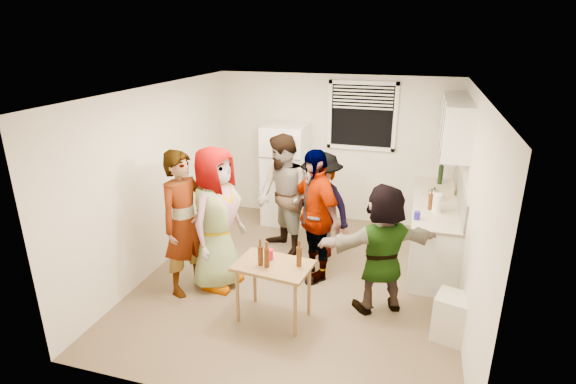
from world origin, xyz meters
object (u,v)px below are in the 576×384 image
(blue_cup, at_px, (417,219))
(guest_stripe, at_px, (190,289))
(trash_bin, at_px, (452,318))
(guest_back_left, at_px, (283,252))
(kettle, at_px, (433,200))
(beer_bottle_table, at_px, (267,267))
(red_cup, at_px, (269,259))
(guest_orange, at_px, (378,307))
(wine_bottle, at_px, (439,184))
(refrigerator, at_px, (286,174))
(guest_back_right, at_px, (320,256))
(guest_grey, at_px, (220,283))
(beer_bottle_counter, at_px, (430,210))
(serving_table, at_px, (274,317))
(guest_black, at_px, (313,276))

(blue_cup, relative_size, guest_stripe, 0.06)
(trash_bin, bearing_deg, guest_back_left, 148.95)
(kettle, distance_m, guest_back_left, 2.32)
(kettle, height_order, guest_back_left, kettle)
(beer_bottle_table, distance_m, red_cup, 0.18)
(red_cup, height_order, guest_orange, red_cup)
(trash_bin, xyz_separation_m, guest_back_left, (-2.32, 1.40, -0.25))
(wine_bottle, xyz_separation_m, blue_cup, (-0.31, -1.56, 0.00))
(guest_back_left, bearing_deg, refrigerator, 149.78)
(guest_stripe, height_order, guest_back_right, guest_back_right)
(refrigerator, relative_size, beer_bottle_table, 7.59)
(kettle, xyz_separation_m, trash_bin, (0.24, -1.88, -0.65))
(beer_bottle_table, xyz_separation_m, guest_stripe, (-1.19, 0.36, -0.70))
(refrigerator, distance_m, kettle, 2.50)
(wine_bottle, xyz_separation_m, guest_grey, (-2.73, -2.33, -0.90))
(beer_bottle_table, height_order, guest_back_right, beer_bottle_table)
(beer_bottle_counter, bearing_deg, serving_table, -134.73)
(trash_bin, height_order, guest_back_left, trash_bin)
(guest_orange, bearing_deg, guest_black, -56.30)
(guest_stripe, bearing_deg, guest_back_left, -12.28)
(trash_bin, height_order, beer_bottle_table, beer_bottle_table)
(guest_grey, bearing_deg, serving_table, -109.79)
(trash_bin, height_order, guest_stripe, trash_bin)
(wine_bottle, xyz_separation_m, trash_bin, (0.14, -2.64, -0.65))
(refrigerator, xyz_separation_m, serving_table, (0.69, -2.79, -0.85))
(wine_bottle, distance_m, guest_orange, 2.55)
(serving_table, distance_m, red_cup, 0.72)
(guest_grey, bearing_deg, blue_cup, -62.91)
(trash_bin, bearing_deg, guest_grey, 173.76)
(wine_bottle, bearing_deg, refrigerator, -178.81)
(kettle, xyz_separation_m, wine_bottle, (0.10, 0.76, -0.00))
(beer_bottle_counter, xyz_separation_m, trash_bin, (0.29, -1.48, -0.65))
(serving_table, distance_m, guest_grey, 1.05)
(trash_bin, xyz_separation_m, beer_bottle_table, (-2.00, -0.28, 0.45))
(red_cup, bearing_deg, guest_orange, 20.21)
(beer_bottle_counter, distance_m, guest_back_left, 2.23)
(beer_bottle_counter, bearing_deg, trash_bin, -78.92)
(beer_bottle_table, bearing_deg, kettle, 50.74)
(kettle, xyz_separation_m, red_cup, (-1.79, -1.98, -0.20))
(red_cup, bearing_deg, beer_bottle_counter, 42.17)
(blue_cup, bearing_deg, guest_stripe, -159.94)
(guest_grey, bearing_deg, trash_bin, -86.76)
(trash_bin, bearing_deg, beer_bottle_table, -172.16)
(guest_black, bearing_deg, kettle, 78.76)
(wine_bottle, xyz_separation_m, red_cup, (-1.89, -2.74, -0.20))
(refrigerator, bearing_deg, blue_cup, -34.51)
(serving_table, bearing_deg, beer_bottle_table, -123.29)
(guest_back_right, bearing_deg, blue_cup, 14.32)
(blue_cup, relative_size, guest_grey, 0.06)
(refrigerator, relative_size, red_cup, 14.19)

